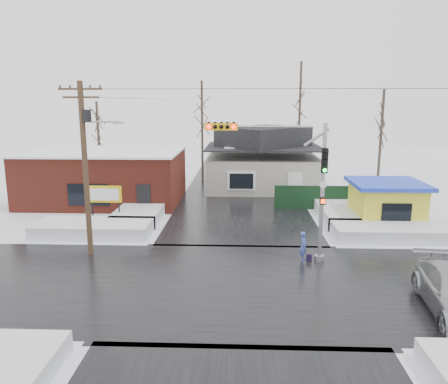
{
  "coord_description": "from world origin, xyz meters",
  "views": [
    {
      "loc": [
        -0.03,
        -18.28,
        8.02
      ],
      "look_at": [
        -0.98,
        5.71,
        3.0
      ],
      "focal_mm": 35.0,
      "sensor_mm": 36.0,
      "label": 1
    }
  ],
  "objects_px": {
    "traffic_signal": "(291,173)",
    "kiosk": "(386,203)",
    "marquee_sign": "(105,195)",
    "utility_pole": "(86,159)",
    "pedestrian": "(303,246)"
  },
  "relations": [
    {
      "from": "traffic_signal",
      "to": "pedestrian",
      "type": "height_order",
      "value": "traffic_signal"
    },
    {
      "from": "kiosk",
      "to": "marquee_sign",
      "type": "bearing_deg",
      "value": -178.45
    },
    {
      "from": "marquee_sign",
      "to": "utility_pole",
      "type": "bearing_deg",
      "value": -79.87
    },
    {
      "from": "utility_pole",
      "to": "marquee_sign",
      "type": "height_order",
      "value": "utility_pole"
    },
    {
      "from": "traffic_signal",
      "to": "pedestrian",
      "type": "distance_m",
      "value": 3.85
    },
    {
      "from": "pedestrian",
      "to": "marquee_sign",
      "type": "bearing_deg",
      "value": 71.35
    },
    {
      "from": "utility_pole",
      "to": "marquee_sign",
      "type": "bearing_deg",
      "value": 100.13
    },
    {
      "from": "marquee_sign",
      "to": "kiosk",
      "type": "relative_size",
      "value": 0.55
    },
    {
      "from": "traffic_signal",
      "to": "marquee_sign",
      "type": "xyz_separation_m",
      "value": [
        -11.43,
        6.53,
        -2.62
      ]
    },
    {
      "from": "traffic_signal",
      "to": "utility_pole",
      "type": "height_order",
      "value": "utility_pole"
    },
    {
      "from": "utility_pole",
      "to": "pedestrian",
      "type": "height_order",
      "value": "utility_pole"
    },
    {
      "from": "utility_pole",
      "to": "marquee_sign",
      "type": "xyz_separation_m",
      "value": [
        -1.07,
        5.99,
        -3.19
      ]
    },
    {
      "from": "utility_pole",
      "to": "kiosk",
      "type": "bearing_deg",
      "value": 20.44
    },
    {
      "from": "traffic_signal",
      "to": "marquee_sign",
      "type": "height_order",
      "value": "traffic_signal"
    },
    {
      "from": "traffic_signal",
      "to": "kiosk",
      "type": "distance_m",
      "value": 10.43
    }
  ]
}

